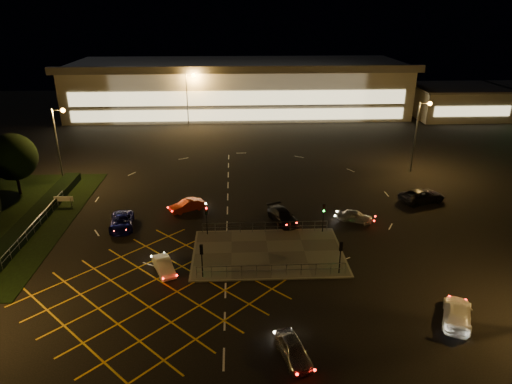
{
  "coord_description": "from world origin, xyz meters",
  "views": [
    {
      "loc": [
        -0.98,
        -40.15,
        22.1
      ],
      "look_at": [
        1.35,
        8.6,
        2.0
      ],
      "focal_mm": 32.0,
      "sensor_mm": 36.0,
      "label": 1
    }
  ],
  "objects_px": {
    "signal_ne": "(324,212)",
    "car_queue_white": "(164,266)",
    "car_east_grey": "(422,196)",
    "car_approach_white": "(457,313)",
    "signal_sw": "(202,254)",
    "car_left_blue": "(122,222)",
    "car_right_silver": "(355,216)",
    "car_circ_red": "(187,205)",
    "car_near_silver": "(294,350)",
    "car_far_dkgrey": "(283,216)",
    "signal_nw": "(207,214)",
    "signal_se": "(341,251)"
  },
  "relations": [
    {
      "from": "signal_ne",
      "to": "car_queue_white",
      "type": "bearing_deg",
      "value": -156.07
    },
    {
      "from": "car_east_grey",
      "to": "car_approach_white",
      "type": "xyz_separation_m",
      "value": [
        -6.02,
        -22.27,
        -0.07
      ]
    },
    {
      "from": "signal_ne",
      "to": "car_queue_white",
      "type": "distance_m",
      "value": 17.05
    },
    {
      "from": "signal_sw",
      "to": "car_approach_white",
      "type": "bearing_deg",
      "value": 160.58
    },
    {
      "from": "car_left_blue",
      "to": "car_east_grey",
      "type": "bearing_deg",
      "value": 0.15
    },
    {
      "from": "signal_ne",
      "to": "car_queue_white",
      "type": "xyz_separation_m",
      "value": [
        -15.5,
        -6.88,
        -1.75
      ]
    },
    {
      "from": "signal_ne",
      "to": "car_right_silver",
      "type": "distance_m",
      "value": 5.0
    },
    {
      "from": "car_right_silver",
      "to": "car_circ_red",
      "type": "bearing_deg",
      "value": 100.82
    },
    {
      "from": "car_near_silver",
      "to": "car_far_dkgrey",
      "type": "height_order",
      "value": "car_far_dkgrey"
    },
    {
      "from": "car_right_silver",
      "to": "signal_sw",
      "type": "bearing_deg",
      "value": 145.04
    },
    {
      "from": "car_near_silver",
      "to": "signal_nw",
      "type": "bearing_deg",
      "value": 95.74
    },
    {
      "from": "signal_ne",
      "to": "car_right_silver",
      "type": "relative_size",
      "value": 0.83
    },
    {
      "from": "signal_ne",
      "to": "car_near_silver",
      "type": "distance_m",
      "value": 18.95
    },
    {
      "from": "car_queue_white",
      "to": "car_east_grey",
      "type": "xyz_separation_m",
      "value": [
        28.94,
        14.31,
        0.16
      ]
    },
    {
      "from": "car_left_blue",
      "to": "car_approach_white",
      "type": "relative_size",
      "value": 1.04
    },
    {
      "from": "signal_ne",
      "to": "car_circ_red",
      "type": "relative_size",
      "value": 0.77
    },
    {
      "from": "signal_se",
      "to": "car_queue_white",
      "type": "xyz_separation_m",
      "value": [
        -15.5,
        1.11,
        -1.75
      ]
    },
    {
      "from": "car_near_silver",
      "to": "car_approach_white",
      "type": "relative_size",
      "value": 0.82
    },
    {
      "from": "car_near_silver",
      "to": "car_circ_red",
      "type": "xyz_separation_m",
      "value": [
        -9.34,
        24.23,
        -0.01
      ]
    },
    {
      "from": "car_near_silver",
      "to": "car_approach_white",
      "type": "xyz_separation_m",
      "value": [
        12.72,
        3.28,
        0.03
      ]
    },
    {
      "from": "car_near_silver",
      "to": "car_queue_white",
      "type": "xyz_separation_m",
      "value": [
        -10.2,
        11.23,
        -0.07
      ]
    },
    {
      "from": "car_queue_white",
      "to": "car_far_dkgrey",
      "type": "distance_m",
      "value": 15.05
    },
    {
      "from": "signal_nw",
      "to": "car_near_silver",
      "type": "relative_size",
      "value": 0.78
    },
    {
      "from": "signal_sw",
      "to": "car_right_silver",
      "type": "height_order",
      "value": "signal_sw"
    },
    {
      "from": "car_left_blue",
      "to": "car_far_dkgrey",
      "type": "bearing_deg",
      "value": -6.59
    },
    {
      "from": "car_far_dkgrey",
      "to": "signal_sw",
      "type": "bearing_deg",
      "value": -147.61
    },
    {
      "from": "signal_nw",
      "to": "car_left_blue",
      "type": "xyz_separation_m",
      "value": [
        -9.19,
        2.11,
        -1.66
      ]
    },
    {
      "from": "signal_sw",
      "to": "signal_ne",
      "type": "relative_size",
      "value": 1.0
    },
    {
      "from": "car_left_blue",
      "to": "car_far_dkgrey",
      "type": "height_order",
      "value": "car_far_dkgrey"
    },
    {
      "from": "signal_sw",
      "to": "car_far_dkgrey",
      "type": "relative_size",
      "value": 0.64
    },
    {
      "from": "signal_sw",
      "to": "car_east_grey",
      "type": "distance_m",
      "value": 29.79
    },
    {
      "from": "car_left_blue",
      "to": "car_circ_red",
      "type": "bearing_deg",
      "value": 22.89
    },
    {
      "from": "car_east_grey",
      "to": "car_approach_white",
      "type": "relative_size",
      "value": 1.14
    },
    {
      "from": "signal_se",
      "to": "signal_ne",
      "type": "distance_m",
      "value": 7.99
    },
    {
      "from": "car_right_silver",
      "to": "car_east_grey",
      "type": "xyz_separation_m",
      "value": [
        9.41,
        5.02,
        0.13
      ]
    },
    {
      "from": "signal_ne",
      "to": "car_far_dkgrey",
      "type": "bearing_deg",
      "value": 145.22
    },
    {
      "from": "car_approach_white",
      "to": "car_right_silver",
      "type": "bearing_deg",
      "value": -53.33
    },
    {
      "from": "car_near_silver",
      "to": "car_queue_white",
      "type": "bearing_deg",
      "value": 117.68
    },
    {
      "from": "car_approach_white",
      "to": "car_circ_red",
      "type": "bearing_deg",
      "value": -17.98
    },
    {
      "from": "car_right_silver",
      "to": "car_queue_white",
      "type": "bearing_deg",
      "value": 137.51
    },
    {
      "from": "car_near_silver",
      "to": "car_far_dkgrey",
      "type": "relative_size",
      "value": 0.82
    },
    {
      "from": "car_near_silver",
      "to": "car_far_dkgrey",
      "type": "distance_m",
      "value": 20.87
    },
    {
      "from": "signal_ne",
      "to": "car_east_grey",
      "type": "bearing_deg",
      "value": 28.95
    },
    {
      "from": "signal_nw",
      "to": "car_circ_red",
      "type": "xyz_separation_m",
      "value": [
        -2.64,
        6.12,
        -1.69
      ]
    },
    {
      "from": "car_circ_red",
      "to": "car_approach_white",
      "type": "xyz_separation_m",
      "value": [
        22.06,
        -20.96,
        0.04
      ]
    },
    {
      "from": "car_left_blue",
      "to": "car_right_silver",
      "type": "relative_size",
      "value": 1.35
    },
    {
      "from": "signal_sw",
      "to": "car_left_blue",
      "type": "bearing_deg",
      "value": -47.68
    },
    {
      "from": "signal_se",
      "to": "car_left_blue",
      "type": "bearing_deg",
      "value": -25.47
    },
    {
      "from": "signal_sw",
      "to": "car_queue_white",
      "type": "xyz_separation_m",
      "value": [
        -3.5,
        1.11,
        -1.75
      ]
    },
    {
      "from": "signal_ne",
      "to": "car_circ_red",
      "type": "height_order",
      "value": "signal_ne"
    }
  ]
}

